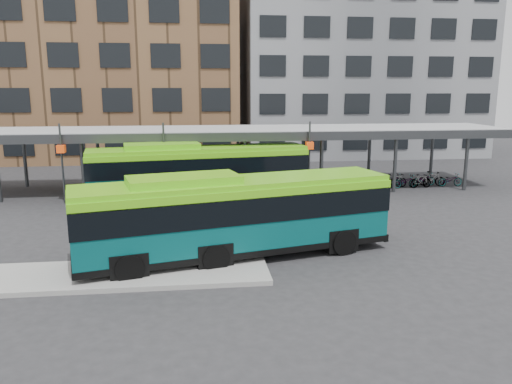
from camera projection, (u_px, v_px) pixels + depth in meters
The scene contains 9 objects.
ground at pixel (223, 248), 21.77m from camera, with size 120.00×120.00×0.00m, color #28282B.
boarding_island at pixel (77, 276), 18.18m from camera, with size 14.00×3.00×0.18m, color gray.
canopy at pixel (211, 132), 33.47m from camera, with size 40.00×6.53×4.80m.
building_brick at pixel (103, 45), 49.43m from camera, with size 26.00×14.00×22.00m, color brown.
building_grey at pixel (356, 57), 52.71m from camera, with size 24.00×14.00×20.00m, color slate.
bus_front at pixel (235, 214), 20.16m from camera, with size 13.09×5.73×3.53m.
bus_rear at pixel (198, 171), 30.38m from camera, with size 13.43×4.77×3.63m.
pedestrian at pixel (85, 250), 17.92m from camera, with size 0.60×0.76×1.83m.
bike_rack at pixel (409, 180), 35.00m from camera, with size 7.71×1.47×1.05m.
Camera 1 is at (-1.09, -20.83, 6.83)m, focal length 35.00 mm.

